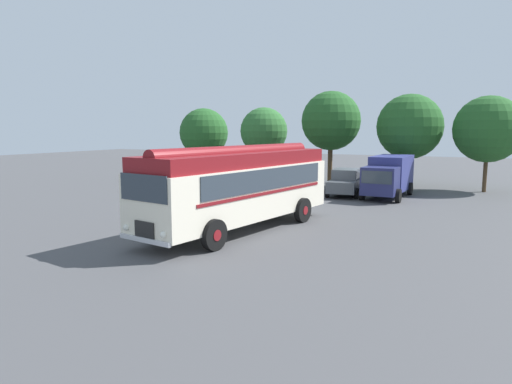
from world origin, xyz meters
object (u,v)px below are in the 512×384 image
(car_mid_right, at_px, (346,182))
(box_van, at_px, (389,175))
(car_mid_left, at_px, (298,180))
(vintage_bus, at_px, (240,185))
(car_near_left, at_px, (267,177))

(car_mid_right, xyz_separation_m, box_van, (2.56, 0.49, 0.52))
(car_mid_left, xyz_separation_m, car_mid_right, (3.18, 0.18, 0.00))
(vintage_bus, bearing_deg, car_mid_left, 99.52)
(car_near_left, height_order, box_van, box_van)
(car_mid_right, bearing_deg, car_near_left, 175.34)
(car_mid_left, relative_size, car_mid_right, 1.01)
(vintage_bus, xyz_separation_m, car_mid_left, (-1.96, 11.70, -1.05))
(car_mid_right, relative_size, box_van, 0.74)
(car_mid_right, bearing_deg, vintage_bus, -95.86)
(car_near_left, relative_size, car_mid_right, 1.01)
(car_near_left, bearing_deg, box_van, 0.22)
(car_mid_right, bearing_deg, car_mid_left, -176.67)
(car_near_left, bearing_deg, vintage_bus, -70.17)
(vintage_bus, distance_m, car_mid_left, 11.91)
(box_van, bearing_deg, car_near_left, -179.78)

